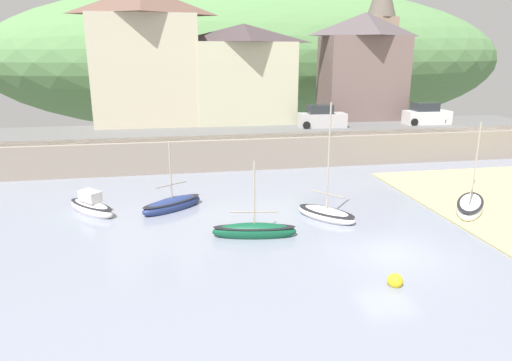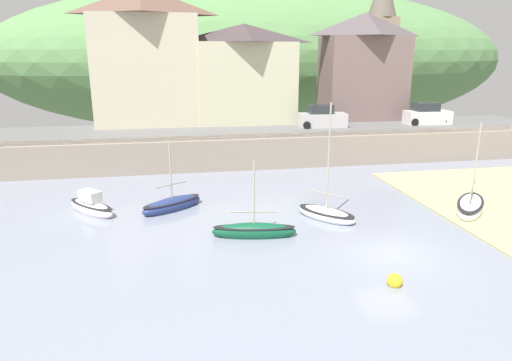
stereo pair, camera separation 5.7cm
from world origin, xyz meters
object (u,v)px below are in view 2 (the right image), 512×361
at_px(sailboat_white_hull, 172,205).
at_px(motorboat_with_cabin, 326,214).
at_px(waterfront_building_right, 363,66).
at_px(rowboat_small_beached, 470,206).
at_px(parked_car_near_slipway, 322,118).
at_px(church_with_spire, 380,39).
at_px(sailboat_far_left, 254,231).
at_px(waterfront_building_centre, 244,73).
at_px(parked_car_by_wall, 427,115).
at_px(mooring_buoy, 395,281).
at_px(waterfront_building_left, 146,57).
at_px(sailboat_blue_trim, 91,207).

bearing_deg(sailboat_white_hull, motorboat_with_cabin, -53.81).
relative_size(waterfront_building_right, rowboat_small_beached, 1.89).
bearing_deg(parked_car_near_slipway, church_with_spire, 46.89).
relative_size(waterfront_building_right, church_with_spire, 0.67).
height_order(sailboat_far_left, parked_car_near_slipway, parked_car_near_slipway).
height_order(waterfront_building_centre, parked_car_by_wall, waterfront_building_centre).
bearing_deg(waterfront_building_right, parked_car_near_slipway, -140.69).
xyz_separation_m(sailboat_white_hull, mooring_buoy, (8.40, -10.45, -0.12)).
xyz_separation_m(waterfront_building_left, mooring_buoy, (10.25, -27.89, -8.19)).
distance_m(waterfront_building_left, waterfront_building_centre, 8.91).
height_order(motorboat_with_cabin, sailboat_blue_trim, motorboat_with_cabin).
bearing_deg(sailboat_far_left, waterfront_building_left, 113.95).
bearing_deg(parked_car_by_wall, motorboat_with_cabin, -130.80).
height_order(church_with_spire, sailboat_white_hull, church_with_spire).
distance_m(waterfront_building_left, waterfront_building_right, 20.47).
relative_size(waterfront_building_left, sailboat_far_left, 2.80).
xyz_separation_m(church_with_spire, sailboat_blue_trim, (-26.43, -21.20, -9.71)).
relative_size(parked_car_by_wall, mooring_buoy, 6.99).
height_order(waterfront_building_right, church_with_spire, church_with_spire).
relative_size(sailboat_blue_trim, sailboat_far_left, 0.79).
xyz_separation_m(sailboat_far_left, mooring_buoy, (4.48, -5.72, -0.11)).
xyz_separation_m(church_with_spire, rowboat_small_beached, (-5.42, -24.79, -9.76)).
xyz_separation_m(church_with_spire, mooring_buoy, (-13.57, -31.89, -9.90)).
distance_m(sailboat_far_left, parked_car_near_slipway, 20.13).
distance_m(church_with_spire, rowboat_small_beached, 27.19).
bearing_deg(sailboat_blue_trim, rowboat_small_beached, 37.06).
xyz_separation_m(waterfront_building_left, sailboat_white_hull, (1.85, -17.44, -8.08)).
relative_size(rowboat_small_beached, mooring_buoy, 8.88).
bearing_deg(waterfront_building_left, motorboat_with_cabin, -63.78).
xyz_separation_m(sailboat_blue_trim, parked_car_near_slipway, (17.56, 12.70, 2.84)).
xyz_separation_m(waterfront_building_left, parked_car_near_slipway, (14.95, -4.50, -5.17)).
bearing_deg(sailboat_white_hull, parked_car_by_wall, -4.73).
distance_m(motorboat_with_cabin, sailboat_blue_trim, 13.05).
bearing_deg(motorboat_with_cabin, church_with_spire, 111.76).
bearing_deg(sailboat_far_left, parked_car_by_wall, 51.98).
bearing_deg(church_with_spire, sailboat_far_left, -124.60).
relative_size(motorboat_with_cabin, sailboat_white_hull, 1.53).
relative_size(waterfront_building_right, parked_car_by_wall, 2.40).
distance_m(sailboat_far_left, parked_car_by_wall, 26.26).
bearing_deg(sailboat_white_hull, waterfront_building_centre, 34.34).
distance_m(rowboat_small_beached, parked_car_near_slipway, 16.90).
relative_size(sailboat_white_hull, parked_car_by_wall, 1.00).
xyz_separation_m(parked_car_by_wall, mooring_buoy, (-14.73, -23.39, -3.03)).
height_order(waterfront_building_centre, sailboat_white_hull, waterfront_building_centre).
xyz_separation_m(motorboat_with_cabin, sailboat_blue_trim, (-12.65, 3.20, 0.09)).
xyz_separation_m(waterfront_building_left, parked_car_by_wall, (24.98, -4.50, -5.17)).
height_order(waterfront_building_centre, church_with_spire, church_with_spire).
xyz_separation_m(church_with_spire, sailboat_far_left, (-18.05, -26.17, -9.79)).
xyz_separation_m(waterfront_building_right, sailboat_far_left, (-14.68, -22.17, -7.19)).
distance_m(sailboat_white_hull, mooring_buoy, 13.41).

